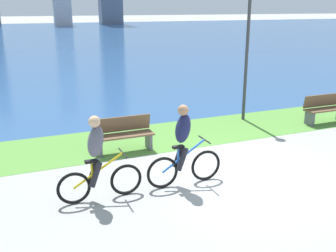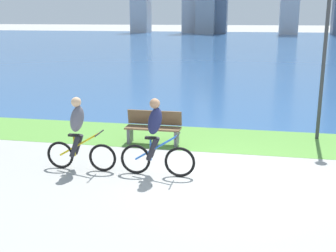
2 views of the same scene
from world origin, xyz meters
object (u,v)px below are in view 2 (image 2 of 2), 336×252
cyclist_trailing (79,134)px  lamppost_tall (326,41)px  cyclist_lead (156,138)px  bench_far_along_path (154,128)px

cyclist_trailing → lamppost_tall: lamppost_tall is taller
cyclist_lead → lamppost_tall: lamppost_tall is taller
cyclist_trailing → lamppost_tall: size_ratio=0.40×
cyclist_trailing → bench_far_along_path: cyclist_trailing is taller
cyclist_trailing → lamppost_tall: bearing=33.4°
cyclist_lead → bench_far_along_path: cyclist_lead is taller
cyclist_lead → bench_far_along_path: size_ratio=1.14×
lamppost_tall → bench_far_along_path: bearing=-162.9°
cyclist_lead → lamppost_tall: size_ratio=0.40×
bench_far_along_path → cyclist_trailing: bearing=-116.6°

